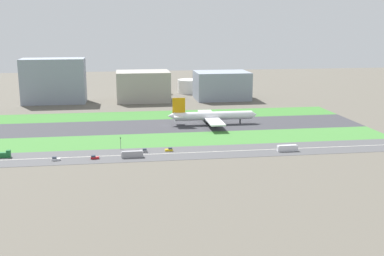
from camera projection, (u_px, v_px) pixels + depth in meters
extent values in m
plane|color=#5B564C|center=(165.00, 126.00, 333.47)|extent=(800.00, 800.00, 0.00)
cube|color=#38383D|center=(165.00, 126.00, 333.46)|extent=(280.00, 46.00, 0.10)
cube|color=#3D7A33|center=(160.00, 115.00, 373.05)|extent=(280.00, 36.00, 0.10)
cube|color=#427F38|center=(171.00, 140.00, 293.86)|extent=(280.00, 36.00, 0.10)
cube|color=#4C4C4F|center=(177.00, 153.00, 262.96)|extent=(280.00, 28.00, 0.10)
cube|color=silver|center=(177.00, 153.00, 262.95)|extent=(266.00, 0.50, 0.01)
cylinder|color=white|center=(214.00, 116.00, 337.14)|extent=(56.00, 6.00, 6.00)
cone|color=white|center=(254.00, 115.00, 341.46)|extent=(4.00, 5.70, 5.70)
cone|color=white|center=(171.00, 116.00, 332.59)|extent=(5.00, 5.40, 5.40)
cube|color=orange|center=(179.00, 106.00, 331.82)|extent=(9.00, 0.80, 11.00)
cube|color=white|center=(177.00, 115.00, 333.19)|extent=(6.00, 16.00, 0.60)
cube|color=white|center=(207.00, 114.00, 351.60)|extent=(10.00, 26.00, 1.00)
cylinder|color=gray|center=(210.00, 118.00, 346.43)|extent=(5.00, 3.20, 3.20)
cube|color=white|center=(215.00, 122.00, 322.63)|extent=(10.00, 26.00, 1.00)
cylinder|color=gray|center=(215.00, 123.00, 329.04)|extent=(5.00, 3.20, 3.20)
cylinder|color=black|center=(240.00, 121.00, 340.95)|extent=(1.00, 1.00, 3.20)
cylinder|color=black|center=(207.00, 121.00, 340.94)|extent=(1.00, 1.00, 3.20)
cylinder|color=black|center=(209.00, 123.00, 334.18)|extent=(1.00, 1.00, 3.20)
cube|color=#99999E|center=(143.00, 151.00, 265.02)|extent=(4.40, 1.80, 1.10)
cube|color=#333D4C|center=(145.00, 149.00, 264.91)|extent=(2.20, 1.66, 0.90)
cube|color=#B2191E|center=(95.00, 158.00, 251.59)|extent=(4.40, 1.80, 1.10)
cube|color=#333D4C|center=(93.00, 156.00, 251.26)|extent=(2.20, 1.66, 0.90)
cube|color=yellow|center=(169.00, 150.00, 267.09)|extent=(4.40, 1.80, 1.10)
cube|color=#333D4C|center=(170.00, 148.00, 266.99)|extent=(2.20, 1.66, 0.90)
cube|color=silver|center=(287.00, 149.00, 266.77)|extent=(11.60, 2.50, 3.00)
cube|color=silver|center=(287.00, 146.00, 266.38)|extent=(10.80, 2.30, 0.50)
cube|color=#99999E|center=(132.00, 155.00, 254.24)|extent=(11.60, 2.50, 3.00)
cube|color=#99999E|center=(132.00, 152.00, 253.84)|extent=(10.80, 2.30, 0.50)
cube|color=#19662D|center=(2.00, 155.00, 253.96)|extent=(8.40, 2.50, 2.80)
cube|color=#19662D|center=(8.00, 151.00, 253.99)|extent=(2.00, 2.30, 1.20)
cube|color=silver|center=(56.00, 159.00, 248.69)|extent=(4.40, 1.80, 1.10)
cube|color=#333D4C|center=(54.00, 158.00, 248.36)|extent=(2.20, 1.66, 0.90)
cylinder|color=#4C4C51|center=(121.00, 144.00, 270.41)|extent=(0.24, 0.24, 6.00)
cube|color=black|center=(120.00, 138.00, 269.64)|extent=(0.36, 0.36, 1.20)
sphere|color=#19D826|center=(120.00, 138.00, 269.38)|extent=(0.24, 0.24, 0.24)
cube|color=gray|center=(54.00, 81.00, 426.28)|extent=(55.76, 26.73, 40.27)
cube|color=#9E998E|center=(143.00, 86.00, 439.18)|extent=(48.69, 37.06, 27.63)
cube|color=gray|center=(222.00, 85.00, 450.09)|extent=(50.45, 38.02, 26.19)
cylinder|color=silver|center=(156.00, 88.00, 486.51)|extent=(24.25, 24.25, 12.49)
cylinder|color=silver|center=(190.00, 86.00, 491.37)|extent=(25.08, 25.08, 13.92)
cylinder|color=silver|center=(225.00, 84.00, 496.37)|extent=(19.95, 19.95, 17.04)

